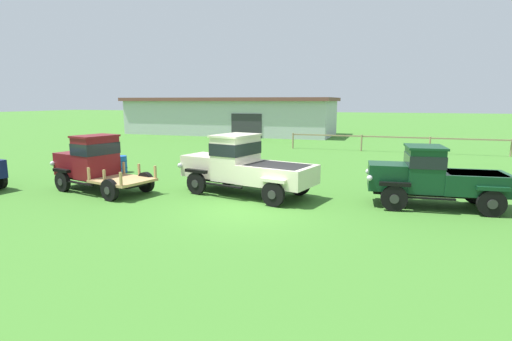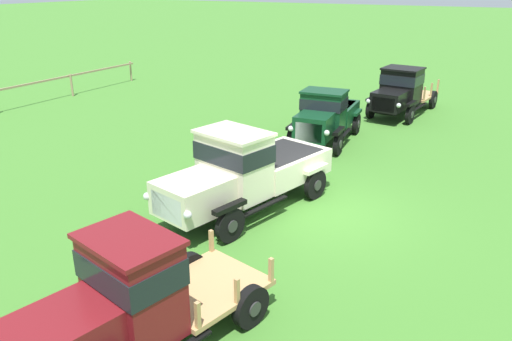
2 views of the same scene
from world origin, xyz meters
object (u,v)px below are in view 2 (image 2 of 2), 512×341
Objects in this scene: vintage_truck_midrow_center at (244,170)px; vintage_truck_back_of_row at (400,91)px; vintage_truck_second_in_line at (122,304)px; vintage_truck_far_side at (326,115)px.

vintage_truck_midrow_center is 12.45m from vintage_truck_back_of_row.
vintage_truck_back_of_row is at bearing 0.50° from vintage_truck_second_in_line.
vintage_truck_far_side is 0.85× the size of vintage_truck_back_of_row.
vintage_truck_far_side is at bearing 7.31° from vintage_truck_second_in_line.
vintage_truck_back_of_row is (12.40, -1.16, 0.03)m from vintage_truck_midrow_center.
vintage_truck_midrow_center reaches higher than vintage_truck_far_side.
vintage_truck_midrow_center is at bearing 12.14° from vintage_truck_second_in_line.
vintage_truck_back_of_row is at bearing -15.38° from vintage_truck_far_side.
vintage_truck_back_of_row is at bearing -5.36° from vintage_truck_midrow_center.
vintage_truck_second_in_line is 13.16m from vintage_truck_far_side.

